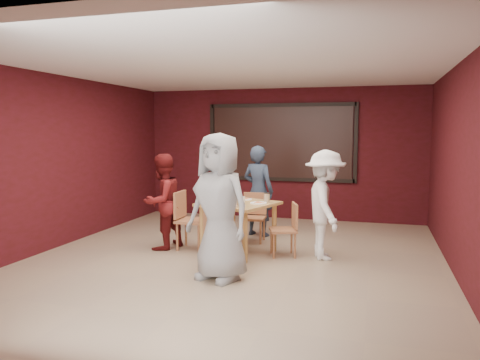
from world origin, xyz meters
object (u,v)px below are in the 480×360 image
(chair_back, at_px, (254,214))
(chair_right, at_px, (288,226))
(diner_right, at_px, (325,205))
(chair_front, at_px, (222,233))
(dining_table, at_px, (239,209))
(diner_left, at_px, (162,202))
(chair_left, at_px, (187,216))
(diner_back, at_px, (258,191))
(diner_front, at_px, (219,207))

(chair_back, bearing_deg, chair_right, -47.78)
(diner_right, bearing_deg, chair_front, 107.31)
(dining_table, relative_size, diner_left, 0.83)
(dining_table, relative_size, diner_right, 0.79)
(chair_left, relative_size, diner_back, 0.57)
(chair_back, height_order, diner_left, diner_left)
(chair_left, xyz_separation_m, diner_front, (1.00, -1.33, 0.41))
(chair_front, height_order, diner_back, diner_back)
(dining_table, xyz_separation_m, chair_front, (0.01, -0.86, -0.19))
(chair_back, height_order, diner_right, diner_right)
(diner_front, relative_size, diner_back, 1.14)
(chair_front, relative_size, diner_front, 0.47)
(chair_front, xyz_separation_m, diner_back, (-0.02, 2.14, 0.32))
(chair_front, relative_size, diner_right, 0.55)
(diner_left, height_order, diner_right, diner_right)
(diner_front, bearing_deg, dining_table, 116.46)
(chair_front, height_order, diner_right, diner_right)
(diner_left, bearing_deg, diner_right, 109.87)
(chair_left, height_order, diner_left, diner_left)
(chair_right, height_order, diner_back, diner_back)
(chair_front, bearing_deg, diner_left, 148.25)
(chair_right, distance_m, diner_front, 1.56)
(chair_back, relative_size, diner_front, 0.44)
(diner_back, bearing_deg, diner_left, 64.20)
(dining_table, xyz_separation_m, diner_back, (-0.01, 1.28, 0.12))
(chair_left, height_order, diner_front, diner_front)
(dining_table, bearing_deg, chair_back, 88.41)
(diner_back, height_order, diner_left, diner_back)
(chair_right, bearing_deg, diner_back, 121.82)
(dining_table, relative_size, chair_left, 1.38)
(diner_front, distance_m, diner_right, 1.81)
(diner_front, height_order, diner_left, diner_front)
(diner_back, xyz_separation_m, diner_right, (1.33, -1.23, -0.01))
(diner_left, distance_m, diner_right, 2.58)
(chair_front, bearing_deg, dining_table, 90.88)
(chair_front, distance_m, chair_back, 1.72)
(diner_left, bearing_deg, chair_front, 75.15)
(dining_table, xyz_separation_m, chair_right, (0.76, 0.04, -0.24))
(chair_back, relative_size, chair_left, 0.89)
(diner_right, bearing_deg, dining_table, 74.62)
(chair_right, bearing_deg, chair_left, -179.49)
(dining_table, height_order, diner_right, diner_right)
(chair_right, height_order, diner_left, diner_left)
(chair_left, height_order, diner_back, diner_back)
(diner_right, bearing_deg, chair_right, 73.94)
(diner_left, bearing_deg, diner_front, 65.25)
(chair_back, bearing_deg, dining_table, -91.59)
(dining_table, bearing_deg, chair_front, -89.12)
(chair_right, bearing_deg, chair_back, 132.22)
(diner_front, bearing_deg, diner_back, 113.80)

